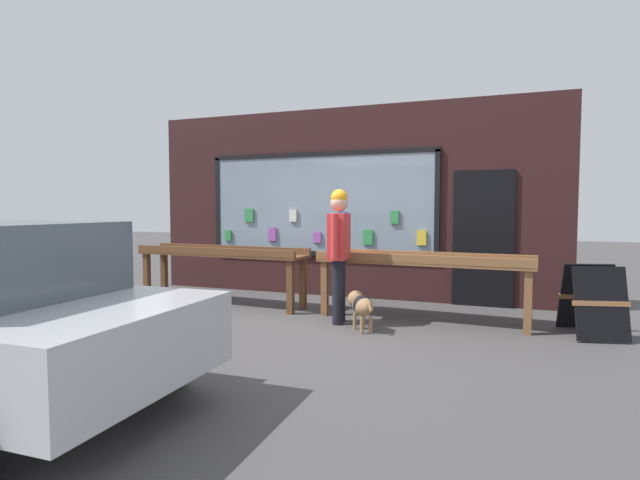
% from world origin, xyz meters
% --- Properties ---
extents(ground_plane, '(40.00, 40.00, 0.00)m').
position_xyz_m(ground_plane, '(0.00, 0.00, 0.00)').
color(ground_plane, '#474444').
extents(shopfront_facade, '(7.15, 0.29, 3.22)m').
position_xyz_m(shopfront_facade, '(0.01, 2.39, 1.60)').
color(shopfront_facade, '#331919').
rests_on(shopfront_facade, ground_plane).
extents(display_table_left, '(2.88, 0.71, 0.92)m').
position_xyz_m(display_table_left, '(-1.58, 0.96, 0.74)').
color(display_table_left, brown).
rests_on(display_table_left, ground_plane).
extents(display_table_right, '(2.88, 0.77, 0.91)m').
position_xyz_m(display_table_right, '(1.57, 0.96, 0.74)').
color(display_table_right, brown).
rests_on(display_table_right, ground_plane).
extents(person_browsing, '(0.28, 0.68, 1.77)m').
position_xyz_m(person_browsing, '(0.57, 0.41, 1.05)').
color(person_browsing, black).
rests_on(person_browsing, ground_plane).
extents(small_dog, '(0.47, 0.53, 0.47)m').
position_xyz_m(small_dog, '(0.96, 0.14, 0.32)').
color(small_dog, '#99724C').
rests_on(small_dog, ground_plane).
extents(sandwich_board_sign, '(0.74, 0.85, 0.84)m').
position_xyz_m(sandwich_board_sign, '(3.60, 0.87, 0.43)').
color(sandwich_board_sign, black).
rests_on(sandwich_board_sign, ground_plane).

